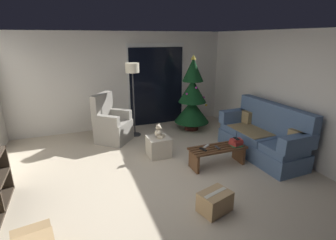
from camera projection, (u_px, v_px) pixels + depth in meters
ground_plane at (161, 182)px, 4.32m from camera, size 7.00×7.00×0.00m
wall_back at (122, 81)px, 6.65m from camera, size 5.72×0.12×2.50m
wall_right at (299, 97)px, 4.90m from camera, size 0.12×6.00×2.50m
patio_door_frame at (156, 85)px, 6.95m from camera, size 1.60×0.02×2.20m
patio_door_glass at (157, 87)px, 6.95m from camera, size 1.50×0.02×2.10m
couch at (263, 137)px, 5.19m from camera, size 0.84×1.96×1.08m
coffee_table at (217, 153)px, 4.80m from camera, size 1.10×0.40×0.38m
remote_black at (203, 149)px, 4.65m from camera, size 0.09×0.16×0.02m
remote_graphite at (217, 147)px, 4.73m from camera, size 0.05×0.16×0.02m
remote_white at (206, 146)px, 4.78m from camera, size 0.16×0.12×0.02m
book_stack at (236, 143)px, 4.81m from camera, size 0.25×0.23×0.14m
cell_phone at (237, 139)px, 4.79m from camera, size 0.08×0.15×0.01m
christmas_tree at (192, 98)px, 6.52m from camera, size 0.91×0.91×1.95m
armchair at (111, 125)px, 5.91m from camera, size 0.97×0.96×1.13m
floor_lamp at (133, 75)px, 5.92m from camera, size 0.32×0.32×1.78m
ottoman at (159, 146)px, 5.23m from camera, size 0.44×0.44×0.40m
teddy_bear_cream at (159, 132)px, 5.12m from camera, size 0.22×0.21×0.29m
cardboard_box_taped_mid_floor at (215, 202)px, 3.56m from camera, size 0.51×0.43×0.30m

